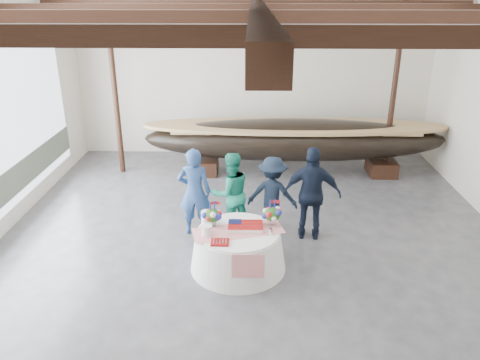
{
  "coord_description": "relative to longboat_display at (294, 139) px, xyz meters",
  "views": [
    {
      "loc": [
        -0.05,
        -7.35,
        4.61
      ],
      "look_at": [
        -0.26,
        1.14,
        1.09
      ],
      "focal_mm": 35.0,
      "sensor_mm": 36.0,
      "label": 1
    }
  ],
  "objects": [
    {
      "name": "longboat_display",
      "position": [
        0.0,
        0.0,
        0.0
      ],
      "size": [
        7.83,
        1.57,
        1.47
      ],
      "color": "black",
      "rests_on": "ground"
    },
    {
      "name": "banquet_table",
      "position": [
        -1.33,
        -4.59,
        -0.58
      ],
      "size": [
        1.68,
        1.68,
        0.72
      ],
      "color": "white",
      "rests_on": "ground"
    },
    {
      "name": "guest_man_left",
      "position": [
        -0.69,
        -3.17,
        -0.15
      ],
      "size": [
        1.09,
        0.74,
        1.57
      ],
      "primitive_type": "imported",
      "rotation": [
        0.0,
        0.0,
        2.98
      ],
      "color": "black",
      "rests_on": "ground"
    },
    {
      "name": "guest_woman_blue",
      "position": [
        -2.22,
        -3.34,
        -0.04
      ],
      "size": [
        0.66,
        0.44,
        1.79
      ],
      "primitive_type": "imported",
      "rotation": [
        0.0,
        0.0,
        3.12
      ],
      "color": "navy",
      "rests_on": "ground"
    },
    {
      "name": "tabletop_items",
      "position": [
        -1.33,
        -4.43,
        -0.06
      ],
      "size": [
        1.64,
        1.01,
        0.4
      ],
      "color": "red",
      "rests_on": "banquet_table"
    },
    {
      "name": "pavilion_structure",
      "position": [
        -1.07,
        -3.57,
        3.07
      ],
      "size": [
        9.8,
        11.76,
        4.5
      ],
      "color": "black",
      "rests_on": "ground"
    },
    {
      "name": "guest_man_right",
      "position": [
        0.06,
        -3.48,
        0.0
      ],
      "size": [
        1.15,
        0.58,
        1.88
      ],
      "primitive_type": "imported",
      "rotation": [
        0.0,
        0.0,
        3.03
      ],
      "color": "black",
      "rests_on": "ground"
    },
    {
      "name": "guest_woman_teal",
      "position": [
        -1.51,
        -3.24,
        -0.1
      ],
      "size": [
        1.0,
        0.9,
        1.68
      ],
      "primitive_type": "imported",
      "rotation": [
        0.0,
        0.0,
        3.54
      ],
      "color": "#1A886C",
      "rests_on": "ground"
    },
    {
      "name": "floor",
      "position": [
        -1.07,
        -4.33,
        -0.94
      ],
      "size": [
        10.0,
        12.0,
        0.01
      ],
      "primitive_type": "cube",
      "color": "#3D3D42",
      "rests_on": "ground"
    },
    {
      "name": "wall_back",
      "position": [
        -1.07,
        1.67,
        1.31
      ],
      "size": [
        10.0,
        0.02,
        4.5
      ],
      "primitive_type": "cube",
      "color": "silver",
      "rests_on": "ground"
    }
  ]
}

